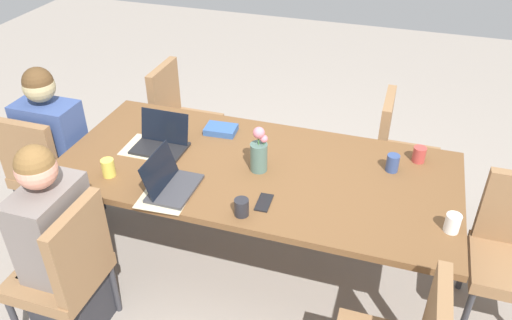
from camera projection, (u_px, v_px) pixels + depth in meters
ground_plane at (256, 261)px, 3.39m from camera, size 10.00×10.00×0.00m
dining_table at (256, 176)px, 3.00m from camera, size 2.33×1.07×0.76m
chair_near_left_near at (67, 268)px, 2.65m from camera, size 0.44×0.44×0.90m
person_near_left_near at (61, 253)px, 2.70m from camera, size 0.36×0.40×1.19m
chair_head_left_left_mid at (45, 167)px, 3.43m from camera, size 0.44×0.44×0.90m
person_head_left_left_mid at (58, 159)px, 3.46m from camera, size 0.40×0.36×1.19m
chair_far_left_far at (398, 151)px, 3.60m from camera, size 0.44×0.44×0.90m
chair_far_right_near at (180, 115)px, 4.04m from camera, size 0.44×0.44×0.90m
flower_vase at (259, 152)px, 2.88m from camera, size 0.10×0.10×0.28m
placemat_near_left_near at (169, 191)px, 2.77m from camera, size 0.28×0.37×0.00m
placemat_head_left_left_mid at (154, 148)px, 3.14m from camera, size 0.36×0.27×0.00m
laptop_head_left_left_mid at (161, 141)px, 3.12m from camera, size 0.32×0.22×0.21m
laptop_near_left_near at (170, 183)px, 2.76m from camera, size 0.22×0.32×0.21m
coffee_mug_near_left at (393, 163)px, 2.91m from camera, size 0.07×0.07×0.10m
coffee_mug_near_right at (108, 168)px, 2.87m from camera, size 0.07×0.07×0.11m
coffee_mug_centre_left at (242, 207)px, 2.58m from camera, size 0.08×0.08×0.09m
coffee_mug_centre_right at (453, 223)px, 2.48m from camera, size 0.08×0.08×0.10m
coffee_mug_far_left at (419, 154)px, 3.00m from camera, size 0.08×0.08×0.09m
book_red_cover at (221, 130)px, 3.29m from camera, size 0.21×0.15×0.04m
phone_black at (264, 202)px, 2.68m from camera, size 0.08×0.15×0.01m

